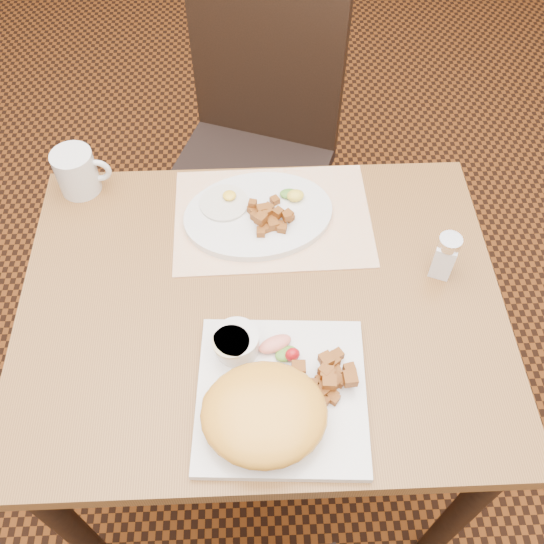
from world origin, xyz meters
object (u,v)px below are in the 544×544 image
at_px(chair_far, 255,140).
at_px(plate_square, 281,395).
at_px(table, 262,331).
at_px(coffee_mug, 77,172).
at_px(salt_shaker, 445,255).
at_px(plate_oval, 258,215).

relative_size(chair_far, plate_square, 3.46).
bearing_deg(plate_square, table, 98.30).
xyz_separation_m(plate_square, coffee_mug, (-0.40, 0.50, 0.04)).
height_order(table, salt_shaker, salt_shaker).
distance_m(plate_square, plate_oval, 0.40).
distance_m(table, coffee_mug, 0.51).
distance_m(table, salt_shaker, 0.38).
height_order(plate_oval, salt_shaker, salt_shaker).
bearing_deg(plate_oval, coffee_mug, 164.86).
xyz_separation_m(salt_shaker, coffee_mug, (-0.72, 0.25, -0.00)).
bearing_deg(plate_square, plate_oval, 94.01).
distance_m(plate_square, salt_shaker, 0.40).
bearing_deg(coffee_mug, plate_oval, -15.14).
distance_m(chair_far, salt_shaker, 0.76).
relative_size(plate_square, plate_oval, 0.92).
bearing_deg(coffee_mug, chair_far, 45.09).
relative_size(table, coffee_mug, 7.75).
height_order(plate_square, salt_shaker, salt_shaker).
relative_size(table, salt_shaker, 9.00).
xyz_separation_m(plate_oval, coffee_mug, (-0.37, 0.10, 0.04)).
height_order(plate_square, coffee_mug, coffee_mug).
xyz_separation_m(table, plate_square, (0.03, -0.19, 0.12)).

